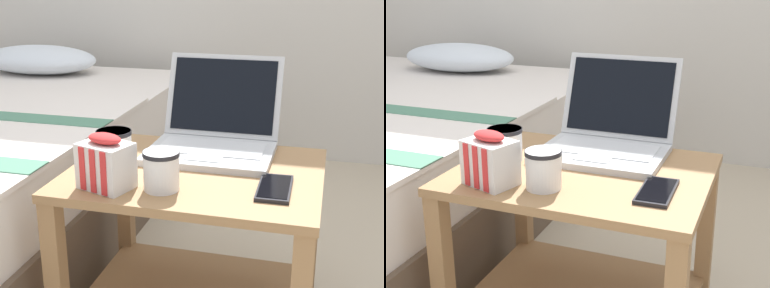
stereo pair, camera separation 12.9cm
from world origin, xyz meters
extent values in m
ellipsoid|color=silver|center=(-1.13, 1.18, 0.55)|extent=(0.61, 0.36, 0.14)
cube|color=#997047|center=(0.00, 0.00, 0.49)|extent=(0.63, 0.50, 0.02)
cube|color=#997047|center=(-0.29, -0.22, 0.24)|extent=(0.04, 0.04, 0.48)
cube|color=#997047|center=(-0.29, 0.22, 0.24)|extent=(0.04, 0.04, 0.48)
cube|color=#997047|center=(0.29, 0.22, 0.24)|extent=(0.04, 0.04, 0.48)
cube|color=#B7BABC|center=(0.01, 0.11, 0.51)|extent=(0.34, 0.25, 0.02)
cube|color=silver|center=(0.01, 0.13, 0.52)|extent=(0.29, 0.14, 0.00)
cube|color=silver|center=(0.01, 0.04, 0.52)|extent=(0.09, 0.05, 0.00)
cube|color=#B7BABC|center=(0.01, 0.28, 0.63)|extent=(0.34, 0.10, 0.23)
cube|color=black|center=(0.01, 0.27, 0.63)|extent=(0.30, 0.08, 0.20)
cube|color=silver|center=(0.10, 0.29, 0.65)|extent=(0.05, 0.02, 0.04)
cube|color=yellow|center=(-0.09, 0.26, 0.57)|extent=(0.04, 0.01, 0.03)
cylinder|color=white|center=(-0.04, -0.14, 0.54)|extent=(0.08, 0.08, 0.09)
cylinder|color=black|center=(-0.04, -0.14, 0.59)|extent=(0.09, 0.09, 0.01)
cylinder|color=black|center=(-0.04, -0.14, 0.58)|extent=(0.07, 0.07, 0.01)
torus|color=white|center=(-0.04, -0.10, 0.55)|extent=(0.02, 0.07, 0.07)
cylinder|color=white|center=(-0.22, -0.01, 0.54)|extent=(0.09, 0.09, 0.09)
cylinder|color=black|center=(-0.22, -0.01, 0.58)|extent=(0.09, 0.09, 0.01)
cylinder|color=black|center=(-0.22, -0.01, 0.57)|extent=(0.08, 0.08, 0.01)
torus|color=white|center=(-0.23, -0.05, 0.55)|extent=(0.03, 0.07, 0.07)
cube|color=silver|center=(-0.17, -0.17, 0.55)|extent=(0.14, 0.12, 0.11)
cube|color=red|center=(-0.21, -0.20, 0.55)|extent=(0.02, 0.01, 0.10)
cube|color=red|center=(-0.18, -0.21, 0.55)|extent=(0.02, 0.01, 0.10)
cube|color=red|center=(-0.15, -0.22, 0.55)|extent=(0.02, 0.01, 0.10)
ellipsoid|color=red|center=(-0.17, -0.17, 0.62)|extent=(0.10, 0.08, 0.02)
cube|color=black|center=(0.21, -0.08, 0.50)|extent=(0.08, 0.16, 0.01)
cube|color=black|center=(0.21, -0.08, 0.51)|extent=(0.07, 0.15, 0.00)
camera|label=1|loc=(0.32, -1.23, 0.98)|focal=50.00mm
camera|label=2|loc=(0.44, -1.19, 0.98)|focal=50.00mm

